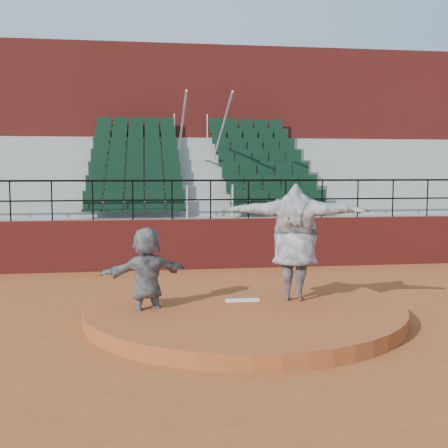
{
  "coord_description": "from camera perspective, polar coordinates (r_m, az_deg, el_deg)",
  "views": [
    {
      "loc": [
        -1.68,
        -9.47,
        2.55
      ],
      "look_at": [
        0.0,
        2.5,
        1.4
      ],
      "focal_mm": 45.0,
      "sensor_mm": 36.0,
      "label": 1
    }
  ],
  "objects": [
    {
      "name": "pitching_rubber",
      "position": [
        10.03,
        1.89,
        -7.74
      ],
      "size": [
        0.6,
        0.15,
        0.03
      ],
      "primitive_type": "cube",
      "color": "white",
      "rests_on": "pitchers_mound"
    },
    {
      "name": "ground",
      "position": [
        9.95,
        2.03,
        -9.42
      ],
      "size": [
        90.0,
        90.0,
        0.0
      ],
      "primitive_type": "plane",
      "color": "#9B4C23",
      "rests_on": "ground"
    },
    {
      "name": "fielder",
      "position": [
        9.45,
        -7.89,
        -5.2
      ],
      "size": [
        1.58,
        0.99,
        1.63
      ],
      "primitive_type": "imported",
      "rotation": [
        0.0,
        0.0,
        3.5
      ],
      "color": "black",
      "rests_on": "ground"
    },
    {
      "name": "press_box_facade",
      "position": [
        22.16,
        -3.68,
        8.01
      ],
      "size": [
        24.0,
        3.0,
        7.1
      ],
      "primitive_type": "cube",
      "color": "maroon",
      "rests_on": "ground"
    },
    {
      "name": "pitcher",
      "position": [
        10.04,
        7.22,
        -1.83
      ],
      "size": [
        2.64,
        1.43,
        2.08
      ],
      "primitive_type": "imported",
      "rotation": [
        0.0,
        0.0,
        2.83
      ],
      "color": "black",
      "rests_on": "pitchers_mound"
    },
    {
      "name": "pitchers_mound",
      "position": [
        9.92,
        2.04,
        -8.72
      ],
      "size": [
        5.5,
        5.5,
        0.25
      ],
      "primitive_type": "cylinder",
      "color": "#9C4A23",
      "rests_on": "ground"
    },
    {
      "name": "wall_railing",
      "position": [
        14.58,
        -1.37,
        3.39
      ],
      "size": [
        24.04,
        0.05,
        1.03
      ],
      "color": "black",
      "rests_on": "boundary_wall"
    },
    {
      "name": "seating_deck",
      "position": [
        18.23,
        -2.7,
        1.91
      ],
      "size": [
        24.0,
        5.97,
        4.63
      ],
      "color": "gray",
      "rests_on": "ground"
    },
    {
      "name": "boundary_wall",
      "position": [
        14.69,
        -1.36,
        -2.0
      ],
      "size": [
        24.0,
        0.3,
        1.3
      ],
      "primitive_type": "cube",
      "color": "maroon",
      "rests_on": "ground"
    }
  ]
}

